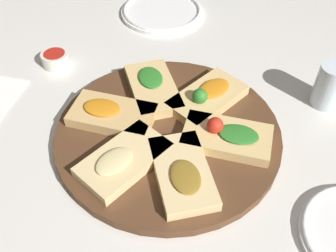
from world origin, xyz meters
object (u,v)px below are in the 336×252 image
Objects in this scene: serving_board at (168,133)px; plate_left at (162,11)px; water_glass at (330,85)px; dipping_bowl at (55,58)px.

plate_left is at bearing -166.17° from serving_board.
water_glass reaches higher than plate_left.
plate_left is 0.49m from water_glass.
dipping_bowl reaches higher than plate_left.
plate_left is 2.36× the size of water_glass.
dipping_bowl is (-0.17, -0.30, 0.01)m from serving_board.
serving_board is at bearing -61.70° from water_glass.
serving_board is 1.93× the size of plate_left.
dipping_bowl reaches higher than serving_board.
water_glass is (0.28, 0.40, 0.04)m from plate_left.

